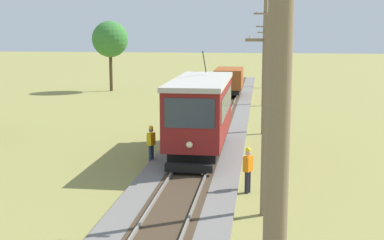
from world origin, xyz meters
name	(u,v)px	position (x,y,z in m)	size (l,w,h in m)	color
red_tram	(201,112)	(0.00, 19.35, 2.19)	(2.60, 8.54, 4.79)	maroon
freight_car	(229,80)	(0.00, 41.70, 1.56)	(2.40, 5.20, 2.31)	#93471E
utility_pole_near_tram	(266,116)	(3.07, 11.22, 3.42)	(1.40, 0.49, 6.65)	#7A664C
utility_pole_mid	(265,65)	(3.07, 25.44, 4.11)	(1.40, 0.57, 8.02)	#7A664C
utility_pole_far	(264,60)	(3.07, 36.90, 3.71)	(1.40, 0.28, 7.22)	#7A664C
utility_pole_distant	(263,56)	(3.07, 50.18, 3.38)	(1.40, 0.58, 6.58)	#7A664C
gravel_pile	(182,93)	(-4.16, 40.76, 0.47)	(2.21, 2.21, 0.94)	#9E998E
track_worker	(248,168)	(2.47, 13.68, 0.98)	(0.39, 0.45, 1.78)	black
second_worker	(151,142)	(-2.11, 17.63, 0.98)	(0.37, 0.44, 1.78)	navy
tree_right_near	(110,39)	(-12.07, 45.31, 5.14)	(3.58, 3.58, 6.95)	#4C3823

